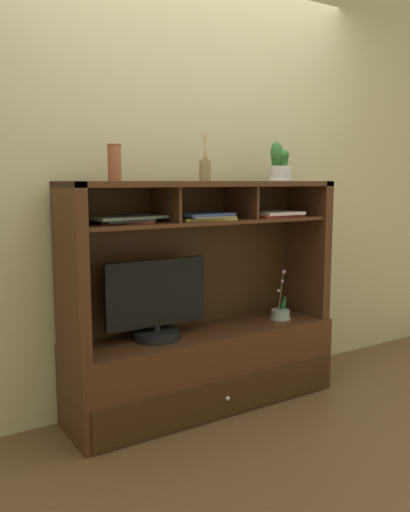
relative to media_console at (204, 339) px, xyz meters
name	(u,v)px	position (x,y,z in m)	size (l,w,h in m)	color
floor_plane	(205,406)	(0.00, -0.01, -0.41)	(6.00, 6.00, 0.02)	brown
back_wall	(183,166)	(0.00, 0.23, 1.00)	(6.00, 0.02, 2.80)	tan
media_console	(204,339)	(0.00, 0.00, 0.00)	(1.63, 0.46, 1.31)	#412413
tv_monitor	(157,305)	(-0.31, 0.00, 0.24)	(0.60, 0.26, 0.44)	black
potted_orchid	(281,313)	(0.55, -0.04, 0.09)	(0.13, 0.13, 0.32)	#8C9998
magazine_stack_left	(124,219)	(-0.49, 0.01, 0.72)	(0.42, 0.27, 0.04)	maroon
magazine_stack_centre	(204,216)	(-0.02, -0.02, 0.72)	(0.34, 0.26, 0.04)	gold
magazine_stack_right	(275,214)	(0.48, -0.04, 0.71)	(0.32, 0.26, 0.03)	#A72F35
diffuser_bottle	(205,170)	(0.00, -0.01, 0.97)	(0.06, 0.06, 0.26)	olive
potted_succulent	(280,165)	(0.52, -0.03, 1.00)	(0.16, 0.16, 0.24)	silver
ceramic_vase	(114,162)	(-0.53, 0.01, 1.01)	(0.07, 0.07, 0.19)	brown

